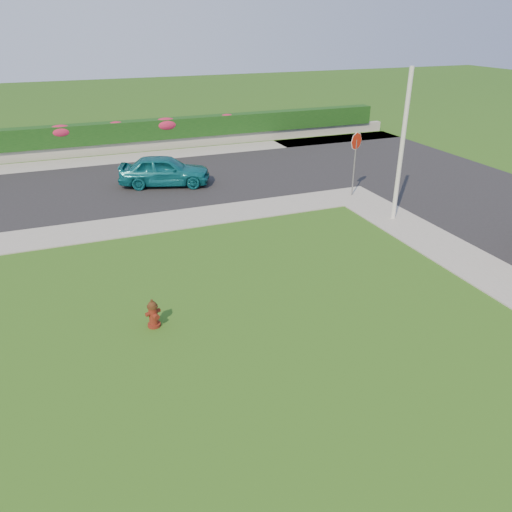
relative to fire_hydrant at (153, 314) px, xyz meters
name	(u,v)px	position (x,y,z in m)	size (l,w,h in m)	color
ground	(296,348)	(2.90, -2.11, -0.36)	(120.00, 120.00, 0.00)	black
street_far	(53,194)	(-2.10, 11.89, -0.34)	(26.00, 8.00, 0.04)	black
sidewalk_far	(26,240)	(-3.10, 6.89, -0.34)	(24.00, 2.00, 0.04)	gray
curb_corner	(353,196)	(9.90, 6.89, -0.34)	(2.00, 2.00, 0.04)	gray
sidewalk_beyond	(129,158)	(1.90, 16.89, -0.34)	(34.00, 2.00, 0.04)	gray
retaining_wall	(125,147)	(1.90, 18.39, -0.06)	(34.00, 0.40, 0.60)	gray
hedge	(123,132)	(1.90, 18.49, 0.79)	(32.00, 0.90, 1.10)	black
fire_hydrant	(153,314)	(0.00, 0.00, 0.00)	(0.39, 0.37, 0.75)	#50140C
sedan_teal	(164,170)	(2.70, 11.28, 0.37)	(1.62, 4.02, 1.37)	#0E5F6B
utility_pole	(402,148)	(9.89, 3.98, 2.39)	(0.16, 0.16, 5.49)	silver
stop_sign	(356,149)	(9.87, 6.94, 1.69)	(0.69, 0.32, 2.74)	slate
flower_clump_c	(61,131)	(-1.36, 18.39, 1.07)	(1.39, 0.89, 0.69)	#BD2056
flower_clump_d	(116,126)	(1.56, 18.39, 1.14)	(1.04, 0.67, 0.52)	#BD2056
flower_clump_e	(166,124)	(4.35, 18.39, 1.05)	(1.49, 0.96, 0.74)	#BD2056
flower_clump_f	(227,118)	(8.06, 18.39, 1.13)	(1.06, 0.68, 0.53)	#BD2056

